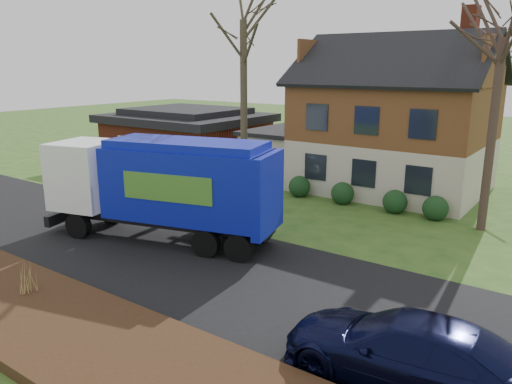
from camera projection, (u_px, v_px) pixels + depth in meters
The scene contains 11 objects.
ground at pixel (184, 260), 17.10m from camera, with size 120.00×120.00×0.00m, color #2A4E1A.
road at pixel (184, 260), 17.10m from camera, with size 80.00×7.00×0.02m, color black.
mulch_verge at pixel (42, 318), 12.89m from camera, with size 80.00×3.50×0.30m, color black.
main_house at pixel (386, 113), 26.23m from camera, with size 12.95×8.95×9.26m.
ranch_house at pixel (187, 136), 33.66m from camera, with size 9.80×8.20×3.70m.
garbage_truck at pixel (165, 183), 18.51m from camera, with size 9.37×4.63×3.88m.
silver_sedan at pixel (196, 193), 23.04m from camera, with size 1.57×4.50×1.48m, color #93959A.
navy_wagon at pixel (406, 350), 10.32m from camera, with size 2.13×5.25×1.52m, color black.
tree_front_east at pixel (507, 2), 18.13m from camera, with size 3.86×3.86×10.71m.
tree_back at pixel (496, 28), 28.79m from camera, with size 3.23×3.23×10.24m.
grass_clump_mid at pixel (28, 278), 13.86m from camera, with size 0.33×0.27×0.92m.
Camera 1 is at (11.30, -11.58, 6.50)m, focal length 35.00 mm.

